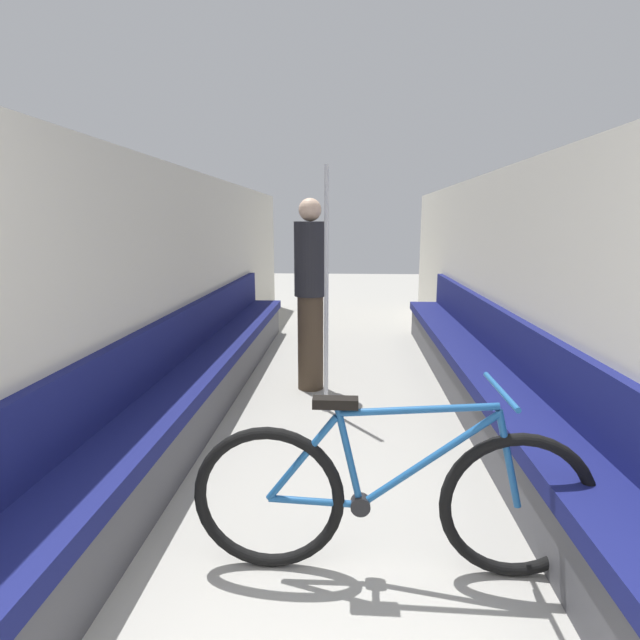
# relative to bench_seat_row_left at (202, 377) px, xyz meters

# --- Properties ---
(wall_left) EXTENTS (0.10, 10.53, 2.05)m
(wall_left) POSITION_rel_bench_seat_row_left_xyz_m (-0.25, 0.22, 0.73)
(wall_left) COLOR beige
(wall_left) RESTS_ON ground
(wall_right) EXTENTS (0.10, 10.53, 2.05)m
(wall_right) POSITION_rel_bench_seat_row_left_xyz_m (2.60, 0.22, 0.73)
(wall_right) COLOR beige
(wall_right) RESTS_ON ground
(bench_seat_row_left) EXTENTS (0.44, 6.28, 0.87)m
(bench_seat_row_left) POSITION_rel_bench_seat_row_left_xyz_m (0.00, 0.00, 0.00)
(bench_seat_row_left) COLOR #4C4C51
(bench_seat_row_left) RESTS_ON ground
(bench_seat_row_right) EXTENTS (0.44, 6.28, 0.87)m
(bench_seat_row_right) POSITION_rel_bench_seat_row_left_xyz_m (2.36, 0.00, 0.00)
(bench_seat_row_right) COLOR #4C4C51
(bench_seat_row_right) RESTS_ON ground
(bicycle) EXTENTS (1.81, 0.46, 0.90)m
(bicycle) POSITION_rel_bench_seat_row_left_xyz_m (1.43, -1.92, 0.07)
(bicycle) COLOR black
(bicycle) RESTS_ON ground
(grab_pole_near) EXTENTS (0.08, 0.08, 2.03)m
(grab_pole_near) POSITION_rel_bench_seat_row_left_xyz_m (1.05, 0.08, 0.69)
(grab_pole_near) COLOR gray
(grab_pole_near) RESTS_ON ground
(passenger_standing) EXTENTS (0.30, 0.30, 1.80)m
(passenger_standing) POSITION_rel_bench_seat_row_left_xyz_m (0.87, 0.65, 0.64)
(passenger_standing) COLOR #473828
(passenger_standing) RESTS_ON ground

